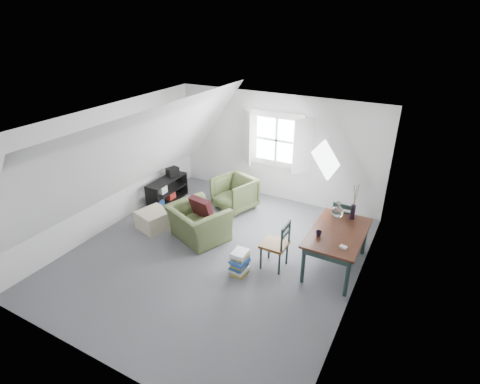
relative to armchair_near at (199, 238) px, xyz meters
The scene contains 24 objects.
floor 0.67m from the armchair_near, 28.00° to the right, with size 5.50×5.50×0.00m, color #525258.
ceiling 2.59m from the armchair_near, 28.00° to the right, with size 5.50×5.50×0.00m, color white.
wall_back 2.80m from the armchair_near, 76.33° to the left, with size 5.00×5.00×0.00m, color silver.
wall_front 3.36m from the armchair_near, 79.07° to the right, with size 5.00×5.00×0.00m, color silver.
wall_left 2.30m from the armchair_near, behind, with size 5.50×5.50×0.00m, color silver.
wall_right 3.35m from the armchair_near, ahead, with size 5.50×5.50×0.00m, color silver.
slope_left 2.04m from the armchair_near, 161.81° to the right, with size 5.50×5.50×0.00m, color white.
slope_right 2.80m from the armchair_near, ahead, with size 5.50×5.50×0.00m, color white.
dormer_window 2.83m from the armchair_near, 75.92° to the left, with size 1.71×0.35×1.30m.
skylight 2.93m from the armchair_near, 24.70° to the left, with size 0.55×0.75×0.04m, color white.
armchair_near is the anchor object (origin of this frame).
armchair_far 1.45m from the armchair_near, 89.27° to the left, with size 0.81×0.83×0.75m, color #424D2A.
throw_pillow 0.62m from the armchair_near, 90.00° to the left, with size 0.47×0.13×0.47m, color #3C1015.
ottoman 1.06m from the armchair_near, behind, with size 0.58×0.58×0.39m, color #B9AB8F.
dining_table 2.74m from the armchair_near, ahead, with size 0.88×1.47×0.73m.
demijohn 2.76m from the armchair_near, 17.94° to the left, with size 0.22×0.22×0.31m.
vase_twigs 3.02m from the armchair_near, 18.30° to the left, with size 0.09×0.10×0.68m.
cup 2.50m from the armchair_near, ahead, with size 0.10×0.10×0.10m, color black.
paper_box 2.94m from the armchair_near, ahead, with size 0.11×0.07×0.04m, color white.
dining_chair_far 2.85m from the armchair_near, 25.34° to the left, with size 0.43×0.43×0.91m.
dining_chair_near 1.80m from the armchair_near, ahead, with size 0.43×0.43×0.92m.
media_shelf 1.84m from the armchair_near, 148.45° to the left, with size 0.37×1.12×0.57m.
electronics_box 2.10m from the armchair_near, 141.36° to the left, with size 0.19×0.27×0.22m, color black.
magazine_stack 1.40m from the armchair_near, 25.16° to the right, with size 0.32×0.38×0.43m.
Camera 1 is at (3.15, -4.89, 4.12)m, focal length 28.00 mm.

